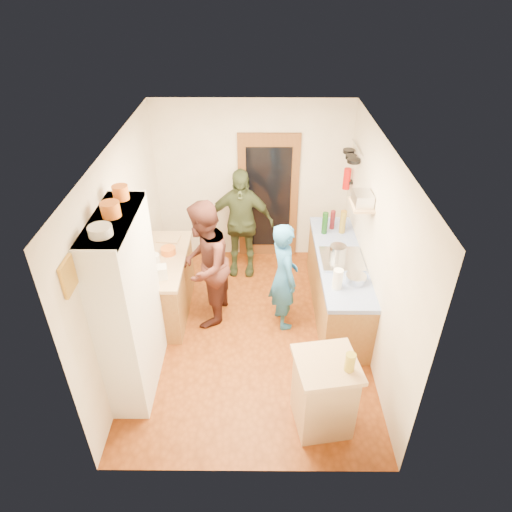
{
  "coord_description": "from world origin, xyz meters",
  "views": [
    {
      "loc": [
        0.1,
        -4.6,
        4.27
      ],
      "look_at": [
        0.07,
        0.15,
        1.14
      ],
      "focal_mm": 32.0,
      "sensor_mm": 36.0,
      "label": 1
    }
  ],
  "objects_px": {
    "hutch_body": "(129,307)",
    "right_counter_base": "(337,285)",
    "person_hob": "(286,277)",
    "person_back": "(241,223)",
    "person_left": "(208,263)",
    "island_base": "(323,395)"
  },
  "relations": [
    {
      "from": "right_counter_base",
      "to": "person_hob",
      "type": "bearing_deg",
      "value": -158.83
    },
    {
      "from": "island_base",
      "to": "person_left",
      "type": "bearing_deg",
      "value": 127.68
    },
    {
      "from": "island_base",
      "to": "person_left",
      "type": "xyz_separation_m",
      "value": [
        -1.35,
        1.75,
        0.46
      ]
    },
    {
      "from": "person_hob",
      "to": "person_left",
      "type": "relative_size",
      "value": 0.86
    },
    {
      "from": "person_hob",
      "to": "person_left",
      "type": "distance_m",
      "value": 1.05
    },
    {
      "from": "hutch_body",
      "to": "person_hob",
      "type": "distance_m",
      "value": 2.06
    },
    {
      "from": "hutch_body",
      "to": "person_back",
      "type": "relative_size",
      "value": 1.26
    },
    {
      "from": "right_counter_base",
      "to": "person_left",
      "type": "distance_m",
      "value": 1.84
    },
    {
      "from": "person_hob",
      "to": "person_back",
      "type": "height_order",
      "value": "person_back"
    },
    {
      "from": "person_left",
      "to": "hutch_body",
      "type": "bearing_deg",
      "value": -24.31
    },
    {
      "from": "right_counter_base",
      "to": "person_left",
      "type": "height_order",
      "value": "person_left"
    },
    {
      "from": "right_counter_base",
      "to": "person_hob",
      "type": "distance_m",
      "value": 0.86
    },
    {
      "from": "hutch_body",
      "to": "right_counter_base",
      "type": "height_order",
      "value": "hutch_body"
    },
    {
      "from": "right_counter_base",
      "to": "person_left",
      "type": "bearing_deg",
      "value": -174.78
    },
    {
      "from": "hutch_body",
      "to": "person_back",
      "type": "bearing_deg",
      "value": 63.41
    },
    {
      "from": "right_counter_base",
      "to": "person_back",
      "type": "bearing_deg",
      "value": 144.94
    },
    {
      "from": "hutch_body",
      "to": "person_hob",
      "type": "bearing_deg",
      "value": 29.91
    },
    {
      "from": "person_hob",
      "to": "person_back",
      "type": "relative_size",
      "value": 0.88
    },
    {
      "from": "person_hob",
      "to": "person_left",
      "type": "xyz_separation_m",
      "value": [
        -1.03,
        0.12,
        0.12
      ]
    },
    {
      "from": "hutch_body",
      "to": "person_hob",
      "type": "xyz_separation_m",
      "value": [
        1.76,
        1.02,
        -0.33
      ]
    },
    {
      "from": "right_counter_base",
      "to": "person_back",
      "type": "height_order",
      "value": "person_back"
    },
    {
      "from": "person_left",
      "to": "person_hob",
      "type": "bearing_deg",
      "value": 91.58
    }
  ]
}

